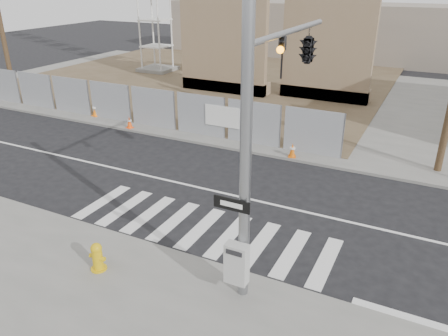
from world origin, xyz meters
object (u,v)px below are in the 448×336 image
at_px(signal_pole, 290,84).
at_px(traffic_cone_d, 292,150).
at_px(fire_hydrant, 97,257).
at_px(traffic_cone_a, 14,95).
at_px(traffic_cone_b, 95,109).
at_px(traffic_cone_c, 129,122).

height_order(signal_pole, traffic_cone_d, signal_pole).
height_order(fire_hydrant, traffic_cone_a, fire_hydrant).
relative_size(traffic_cone_a, traffic_cone_d, 1.18).
bearing_deg(traffic_cone_a, traffic_cone_d, -3.32).
xyz_separation_m(traffic_cone_b, traffic_cone_c, (3.02, -0.84, -0.07)).
relative_size(traffic_cone_a, traffic_cone_b, 0.97).
distance_m(signal_pole, fire_hydrant, 6.79).
distance_m(signal_pole, traffic_cone_c, 12.96).
height_order(fire_hydrant, traffic_cone_d, fire_hydrant).
bearing_deg(signal_pole, traffic_cone_a, 160.07).
xyz_separation_m(signal_pole, fire_hydrant, (-3.84, -3.64, -4.26)).
height_order(signal_pole, traffic_cone_c, signal_pole).
height_order(fire_hydrant, traffic_cone_c, fire_hydrant).
bearing_deg(traffic_cone_b, fire_hydrant, -48.07).
distance_m(traffic_cone_b, traffic_cone_d, 11.80).
height_order(signal_pole, traffic_cone_a, signal_pole).
height_order(traffic_cone_a, traffic_cone_b, traffic_cone_b).
bearing_deg(traffic_cone_a, traffic_cone_b, -1.95).
distance_m(traffic_cone_b, traffic_cone_c, 3.13).
bearing_deg(fire_hydrant, signal_pole, 25.64).
bearing_deg(traffic_cone_c, signal_pole, -30.88).
bearing_deg(traffic_cone_c, traffic_cone_d, 0.00).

